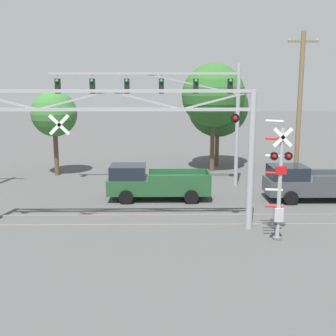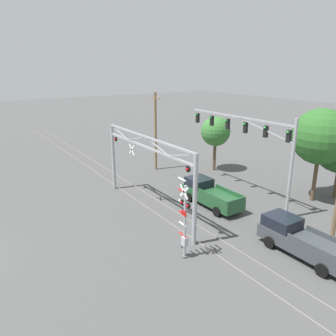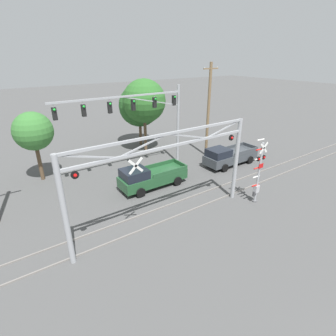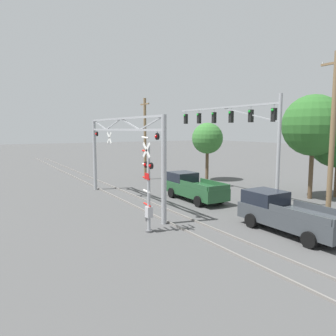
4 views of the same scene
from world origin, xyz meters
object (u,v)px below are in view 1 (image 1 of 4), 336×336
Objects in this scene: pickup_truck_lead at (153,183)px; pickup_truck_following at (313,183)px; crossing_signal_mast at (279,188)px; utility_pole_right at (299,108)px; traffic_signal_span at (181,99)px; background_tree_far_right_verge at (54,114)px; background_tree_beyond_span at (218,107)px; crossing_gantry at (110,139)px; background_tree_far_left_verge at (213,96)px.

pickup_truck_lead and pickup_truck_following have the same top height.
crossing_signal_mast is 10.38m from utility_pole_right.
crossing_signal_mast reaches higher than pickup_truck_lead.
traffic_signal_span is 2.05× the size of pickup_truck_lead.
background_tree_beyond_span is at bearing 16.91° from background_tree_far_right_verge.
background_tree_far_right_verge is at bearing 114.42° from crossing_gantry.
background_tree_far_right_verge is (-11.67, -3.55, -0.33)m from background_tree_beyond_span.
crossing_signal_mast is 16.59m from background_tree_beyond_span.
pickup_truck_following is (10.36, 4.63, -3.01)m from crossing_gantry.
pickup_truck_following is (7.03, -3.43, -4.45)m from traffic_signal_span.
pickup_truck_lead is (-5.11, 6.30, -1.21)m from crossing_signal_mast.
pickup_truck_following is 0.97× the size of background_tree_far_right_verge.
background_tree_far_right_verge is at bearing -173.35° from background_tree_far_left_verge.
background_tree_beyond_span is at bearing 74.31° from background_tree_far_left_verge.
background_tree_far_right_verge is at bearing 158.24° from traffic_signal_span.
traffic_signal_span is at bearing 179.14° from utility_pole_right.
traffic_signal_span is at bearing 67.51° from crossing_gantry.
pickup_truck_lead is at bearing -160.89° from utility_pole_right.
crossing_signal_mast is 0.87× the size of pickup_truck_lead.
pickup_truck_lead is at bearing -117.62° from traffic_signal_span.
crossing_gantry is 2.14× the size of pickup_truck_following.
pickup_truck_lead is 0.95× the size of background_tree_far_right_verge.
traffic_signal_span is 5.69m from pickup_truck_lead.
background_tree_far_right_verge reaches higher than crossing_signal_mast.
background_tree_far_right_verge is (-5.21, 11.47, 0.31)m from crossing_gantry.
background_tree_beyond_span reaches higher than pickup_truck_lead.
crossing_gantry is at bearing 168.45° from crossing_signal_mast.
crossing_signal_mast is (6.80, -1.39, -1.80)m from crossing_gantry.
utility_pole_right reaches higher than pickup_truck_lead.
traffic_signal_span is at bearing 153.98° from pickup_truck_following.
utility_pole_right is 1.20× the size of background_tree_far_left_verge.
crossing_signal_mast is 0.85× the size of pickup_truck_following.
pickup_truck_following is 11.68m from background_tree_beyond_span.
crossing_signal_mast is 0.83× the size of background_tree_far_right_verge.
pickup_truck_following is at bearing 59.41° from crossing_signal_mast.
crossing_signal_mast is 0.63× the size of background_tree_far_left_verge.
crossing_gantry is 1.07× the size of traffic_signal_span.
pickup_truck_lead is 0.60× the size of utility_pole_right.
background_tree_beyond_span is at bearing 110.58° from pickup_truck_following.
crossing_gantry reaches higher than pickup_truck_lead.
background_tree_far_right_verge is at bearing 156.29° from pickup_truck_following.
crossing_signal_mast is 10.57m from traffic_signal_span.
utility_pole_right is (10.47, 7.95, 0.86)m from crossing_gantry.
utility_pole_right is 1.59× the size of background_tree_far_right_verge.
crossing_signal_mast is at bearing -46.96° from background_tree_far_right_verge.
background_tree_far_left_verge is at bearing -105.69° from background_tree_beyond_span.
crossing_gantry is 13.18m from utility_pole_right.
background_tree_beyond_span is at bearing 64.72° from pickup_truck_lead.
utility_pole_right is at bearing 37.22° from crossing_gantry.
crossing_gantry reaches higher than pickup_truck_following.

